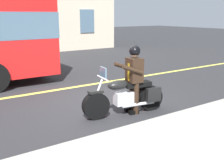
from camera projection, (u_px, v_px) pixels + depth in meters
name	position (u px, v px, depth m)	size (l,w,h in m)	color
ground_plane	(98.00, 104.00, 7.78)	(80.00, 80.00, 0.00)	#28282B
lane_center_stripe	(68.00, 88.00, 9.39)	(60.00, 0.16, 0.01)	#E5DB4C
motorcycle_main	(127.00, 97.00, 6.90)	(2.22, 0.80, 1.26)	black
rider_main	(134.00, 73.00, 6.84)	(0.68, 0.61, 1.74)	black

